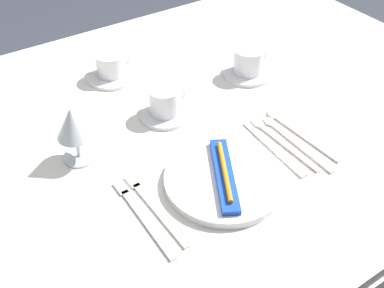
{
  "coord_description": "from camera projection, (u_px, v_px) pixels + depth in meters",
  "views": [
    {
      "loc": [
        -0.4,
        -0.75,
        1.42
      ],
      "look_at": [
        0.03,
        -0.11,
        0.76
      ],
      "focal_mm": 43.08,
      "sensor_mm": 36.0,
      "label": 1
    }
  ],
  "objects": [
    {
      "name": "dining_table",
      "position": [
        159.0,
        155.0,
        1.14
      ],
      "size": [
        1.8,
        1.11,
        0.74
      ],
      "color": "silver",
      "rests_on": "ground"
    },
    {
      "name": "dinner_plate",
      "position": [
        224.0,
        180.0,
        0.95
      ],
      "size": [
        0.25,
        0.25,
        0.02
      ],
      "primitive_type": "cylinder",
      "color": "white",
      "rests_on": "dining_table"
    },
    {
      "name": "toothbrush_package",
      "position": [
        224.0,
        174.0,
        0.94
      ],
      "size": [
        0.13,
        0.2,
        0.02
      ],
      "color": "blue",
      "rests_on": "dinner_plate"
    },
    {
      "name": "fork_outer",
      "position": [
        153.0,
        205.0,
        0.9
      ],
      "size": [
        0.02,
        0.22,
        0.0
      ],
      "color": "beige",
      "rests_on": "dining_table"
    },
    {
      "name": "fork_inner",
      "position": [
        141.0,
        214.0,
        0.89
      ],
      "size": [
        0.02,
        0.23,
        0.0
      ],
      "color": "beige",
      "rests_on": "dining_table"
    },
    {
      "name": "dinner_knife",
      "position": [
        275.0,
        149.0,
        1.03
      ],
      "size": [
        0.03,
        0.21,
        0.0
      ],
      "color": "beige",
      "rests_on": "dining_table"
    },
    {
      "name": "spoon_soup",
      "position": [
        275.0,
        137.0,
        1.06
      ],
      "size": [
        0.03,
        0.22,
        0.01
      ],
      "color": "beige",
      "rests_on": "dining_table"
    },
    {
      "name": "spoon_dessert",
      "position": [
        288.0,
        137.0,
        1.06
      ],
      "size": [
        0.03,
        0.23,
        0.01
      ],
      "color": "beige",
      "rests_on": "dining_table"
    },
    {
      "name": "spoon_tea",
      "position": [
        293.0,
        129.0,
        1.09
      ],
      "size": [
        0.03,
        0.23,
        0.01
      ],
      "color": "beige",
      "rests_on": "dining_table"
    },
    {
      "name": "saucer_left",
      "position": [
        112.0,
        75.0,
        1.26
      ],
      "size": [
        0.14,
        0.14,
        0.01
      ],
      "primitive_type": "cylinder",
      "color": "white",
      "rests_on": "dining_table"
    },
    {
      "name": "coffee_cup_left",
      "position": [
        111.0,
        64.0,
        1.24
      ],
      "size": [
        0.1,
        0.08,
        0.06
      ],
      "color": "white",
      "rests_on": "saucer_left"
    },
    {
      "name": "saucer_right",
      "position": [
        165.0,
        113.0,
        1.13
      ],
      "size": [
        0.13,
        0.13,
        0.01
      ],
      "primitive_type": "cylinder",
      "color": "white",
      "rests_on": "dining_table"
    },
    {
      "name": "coffee_cup_right",
      "position": [
        165.0,
        100.0,
        1.1
      ],
      "size": [
        0.1,
        0.08,
        0.07
      ],
      "color": "white",
      "rests_on": "saucer_right"
    },
    {
      "name": "saucer_far",
      "position": [
        247.0,
        73.0,
        1.27
      ],
      "size": [
        0.14,
        0.14,
        0.01
      ],
      "primitive_type": "cylinder",
      "color": "white",
      "rests_on": "dining_table"
    },
    {
      "name": "coffee_cup_far",
      "position": [
        249.0,
        60.0,
        1.24
      ],
      "size": [
        0.1,
        0.08,
        0.07
      ],
      "color": "white",
      "rests_on": "saucer_far"
    },
    {
      "name": "wine_glass_centre",
      "position": [
        73.0,
        125.0,
        0.95
      ],
      "size": [
        0.08,
        0.08,
        0.13
      ],
      "color": "silver",
      "rests_on": "dining_table"
    }
  ]
}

